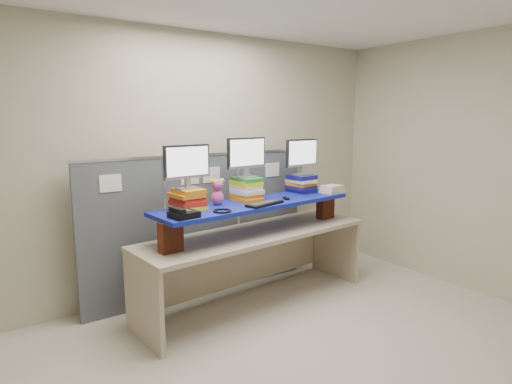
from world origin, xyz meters
TOP-DOWN VIEW (x-y plane):
  - room at (0.00, 0.00)m, footprint 5.00×4.00m
  - cubicle_partition at (-0.00, 1.78)m, footprint 2.60×0.06m
  - desk at (0.32, 1.23)m, footprint 2.56×0.95m
  - brick_pier_left at (-0.66, 1.10)m, footprint 0.20×0.12m
  - brick_pier_right at (1.30, 1.27)m, footprint 0.20×0.12m
  - blue_board at (0.32, 1.23)m, footprint 2.17×0.72m
  - book_stack_left at (-0.39, 1.30)m, footprint 0.29×0.31m
  - book_stack_center at (0.28, 1.35)m, footprint 0.26×0.32m
  - book_stack_right at (1.06, 1.42)m, footprint 0.27×0.33m
  - monitor_left at (-0.40, 1.29)m, footprint 0.46×0.15m
  - monitor_center at (0.28, 1.35)m, footprint 0.46×0.15m
  - monitor_right at (1.06, 1.42)m, footprint 0.46×0.15m
  - keyboard at (0.30, 1.06)m, footprint 0.44×0.24m
  - mouse at (0.65, 1.17)m, footprint 0.07×0.11m
  - desk_phone at (-0.57, 1.01)m, footprint 0.24×0.22m
  - headset at (-0.19, 1.03)m, footprint 0.19×0.19m
  - plush_toy at (-0.07, 1.33)m, footprint 0.15×0.11m
  - binder_stack at (1.31, 1.19)m, footprint 0.25×0.21m

SIDE VIEW (x-z plane):
  - desk at x=0.32m, z-range 0.23..0.99m
  - cubicle_partition at x=0.00m, z-range 0.00..1.53m
  - brick_pier_left at x=-0.66m, z-range 0.76..1.03m
  - brick_pier_right at x=1.30m, z-range 0.76..1.03m
  - blue_board at x=0.32m, z-range 1.03..1.07m
  - headset at x=-0.19m, z-range 1.07..1.09m
  - keyboard at x=0.30m, z-range 1.07..1.09m
  - mouse at x=0.65m, z-range 1.07..1.10m
  - desk_phone at x=-0.57m, z-range 1.06..1.15m
  - binder_stack at x=1.31m, z-range 1.07..1.15m
  - book_stack_left at x=-0.39m, z-range 1.06..1.26m
  - book_stack_right at x=1.06m, z-range 1.07..1.26m
  - book_stack_center at x=0.28m, z-range 1.07..1.30m
  - plush_toy at x=-0.07m, z-range 1.07..1.33m
  - room at x=0.00m, z-range 0.00..2.80m
  - monitor_left at x=-0.40m, z-range 1.29..1.68m
  - monitor_right at x=1.06m, z-range 1.29..1.69m
  - monitor_center at x=0.28m, z-range 1.33..1.73m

